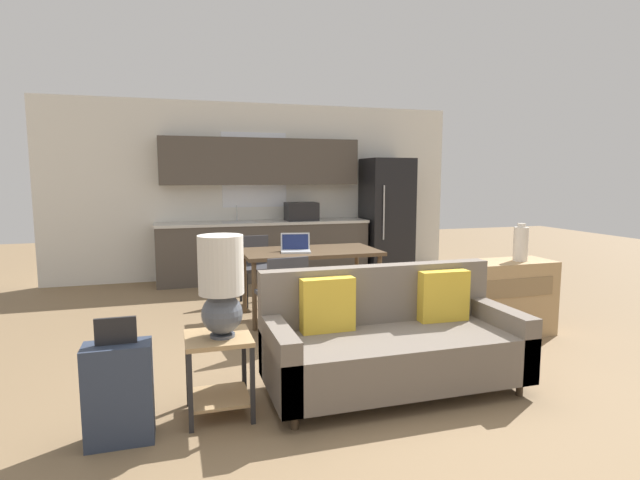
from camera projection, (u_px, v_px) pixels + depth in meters
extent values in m
plane|color=#7F6647|center=(372.00, 394.00, 3.63)|extent=(20.00, 20.00, 0.00)
cube|color=silver|center=(260.00, 191.00, 7.86)|extent=(6.40, 0.06, 2.70)
cube|color=white|center=(254.00, 170.00, 7.76)|extent=(1.01, 0.01, 1.15)
cube|color=#4C443D|center=(264.00, 252.00, 7.65)|extent=(3.17, 0.62, 0.86)
cube|color=silver|center=(264.00, 222.00, 7.59)|extent=(3.20, 0.65, 0.04)
cube|color=#B2B5B7|center=(238.00, 222.00, 7.43)|extent=(0.48, 0.36, 0.01)
cylinder|color=#B7BABC|center=(237.00, 213.00, 7.58)|extent=(0.02, 0.02, 0.24)
cube|color=#4C443D|center=(261.00, 162.00, 7.61)|extent=(3.01, 0.34, 0.70)
cube|color=black|center=(301.00, 211.00, 7.69)|extent=(0.48, 0.36, 0.28)
cube|color=black|center=(386.00, 216.00, 8.10)|extent=(0.71, 0.71, 1.86)
cylinder|color=silver|center=(384.00, 213.00, 7.67)|extent=(0.02, 0.02, 0.84)
cube|color=brown|center=(310.00, 252.00, 5.58)|extent=(1.51, 0.82, 0.04)
cylinder|color=brown|center=(254.00, 296.00, 5.10)|extent=(0.05, 0.05, 0.72)
cylinder|color=brown|center=(379.00, 288.00, 5.49)|extent=(0.05, 0.05, 0.72)
cylinder|color=brown|center=(244.00, 282.00, 5.77)|extent=(0.05, 0.05, 0.72)
cylinder|color=brown|center=(356.00, 276.00, 6.16)|extent=(0.05, 0.05, 0.72)
cylinder|color=#3D2D1E|center=(294.00, 421.00, 3.13)|extent=(0.05, 0.05, 0.10)
cylinder|color=#3D2D1E|center=(519.00, 389.00, 3.61)|extent=(0.05, 0.05, 0.10)
cylinder|color=#3D2D1E|center=(274.00, 381.00, 3.74)|extent=(0.05, 0.05, 0.10)
cylinder|color=#3D2D1E|center=(469.00, 358.00, 4.22)|extent=(0.05, 0.05, 0.10)
cube|color=#6B6056|center=(395.00, 356.00, 3.65)|extent=(1.88, 0.80, 0.34)
cube|color=#6B6056|center=(378.00, 315.00, 3.93)|extent=(1.88, 0.14, 0.79)
cube|color=#6B6056|center=(279.00, 360.00, 3.39)|extent=(0.14, 0.80, 0.48)
cube|color=#6B6056|center=(497.00, 336.00, 3.89)|extent=(0.14, 0.80, 0.48)
cube|color=gold|center=(328.00, 305.00, 3.66)|extent=(0.40, 0.13, 0.40)
cube|color=gold|center=(443.00, 296.00, 3.93)|extent=(0.40, 0.14, 0.40)
cube|color=tan|center=(218.00, 338.00, 3.27)|extent=(0.42, 0.42, 0.03)
cube|color=tan|center=(220.00, 397.00, 3.32)|extent=(0.38, 0.38, 0.02)
cube|color=#232326|center=(190.00, 393.00, 3.06)|extent=(0.03, 0.03, 0.51)
cube|color=#232326|center=(253.00, 385.00, 3.17)|extent=(0.03, 0.03, 0.51)
cube|color=#232326|center=(188.00, 370.00, 3.43)|extent=(0.03, 0.03, 0.51)
cube|color=#232326|center=(244.00, 364.00, 3.54)|extent=(0.03, 0.03, 0.51)
cylinder|color=#4C515B|center=(223.00, 335.00, 3.25)|extent=(0.16, 0.16, 0.02)
sphere|color=#4C515B|center=(222.00, 314.00, 3.23)|extent=(0.27, 0.27, 0.27)
cylinder|color=beige|center=(221.00, 265.00, 3.19)|extent=(0.29, 0.29, 0.38)
cube|color=tan|center=(502.00, 298.00, 4.98)|extent=(1.01, 0.43, 0.74)
cube|color=olive|center=(518.00, 288.00, 4.76)|extent=(0.81, 0.01, 0.18)
cylinder|color=beige|center=(521.00, 244.00, 4.93)|extent=(0.14, 0.14, 0.34)
cylinder|color=beige|center=(522.00, 225.00, 4.91)|extent=(0.08, 0.08, 0.04)
cube|color=#38383D|center=(257.00, 268.00, 6.18)|extent=(0.45, 0.45, 0.04)
cube|color=#38383D|center=(253.00, 250.00, 6.34)|extent=(0.40, 0.06, 0.36)
cylinder|color=black|center=(247.00, 291.00, 5.99)|extent=(0.03, 0.03, 0.43)
cylinder|color=black|center=(274.00, 288.00, 6.11)|extent=(0.03, 0.03, 0.43)
cylinder|color=black|center=(241.00, 285.00, 6.31)|extent=(0.03, 0.03, 0.43)
cylinder|color=black|center=(267.00, 283.00, 6.43)|extent=(0.03, 0.03, 0.43)
cube|color=#38383D|center=(281.00, 294.00, 4.84)|extent=(0.47, 0.47, 0.04)
cube|color=#38383D|center=(288.00, 277.00, 4.63)|extent=(0.40, 0.08, 0.36)
cylinder|color=black|center=(292.00, 311.00, 5.09)|extent=(0.03, 0.03, 0.43)
cylinder|color=black|center=(260.00, 315.00, 4.95)|extent=(0.03, 0.03, 0.43)
cylinder|color=black|center=(304.00, 320.00, 4.78)|extent=(0.03, 0.03, 0.43)
cylinder|color=black|center=(270.00, 324.00, 4.64)|extent=(0.03, 0.03, 0.43)
cube|color=#B7BABC|center=(296.00, 251.00, 5.42)|extent=(0.36, 0.28, 0.02)
cube|color=#B7BABC|center=(295.00, 242.00, 5.52)|extent=(0.32, 0.12, 0.20)
cube|color=navy|center=(295.00, 242.00, 5.52)|extent=(0.29, 0.10, 0.17)
cube|color=#2D384C|center=(119.00, 393.00, 2.95)|extent=(0.39, 0.22, 0.60)
cube|color=black|center=(116.00, 331.00, 2.91)|extent=(0.23, 0.02, 0.16)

